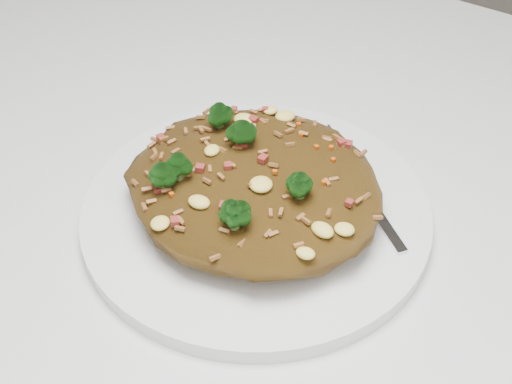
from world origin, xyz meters
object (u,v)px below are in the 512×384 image
plate (256,212)px  fried_rice (255,178)px  fork (361,190)px  dining_table (306,272)px

plate → fried_rice: 0.04m
plate → fried_rice: (-0.00, -0.00, 0.04)m
plate → fork: bearing=44.8°
dining_table → fork: (0.04, 0.02, 0.11)m
plate → fried_rice: bearing=-127.4°
dining_table → fork: bearing=25.3°
fried_rice → dining_table: bearing=59.6°
plate → fork: size_ratio=2.03×
fork → dining_table: bearing=-116.8°
dining_table → fried_rice: size_ratio=5.90×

